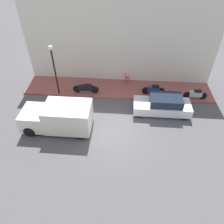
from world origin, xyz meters
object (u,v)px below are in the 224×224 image
Objects in this scene: parked_car at (163,105)px; motorcycle_blue at (154,89)px; motorcycle_black at (86,88)px; delivery_van at (58,117)px; streetlamp at (53,63)px; scooter_silver at (196,94)px; cafe_chair at (126,77)px.

parked_car reaches higher than motorcycle_blue.
motorcycle_black is (1.77, 5.95, -0.09)m from parked_car.
delivery_van is 4.35m from streetlamp.
cafe_chair reaches higher than scooter_silver.
motorcycle_black is (4.01, -1.12, -0.41)m from delivery_van.
cafe_chair is (1.87, 5.44, 0.12)m from scooter_silver.
motorcycle_black is 3.21m from streetlamp.
streetlamp is 4.42× the size of cafe_chair.
motorcycle_black is at bearing 89.36° from scooter_silver.
motorcycle_blue is at bearing -87.15° from motorcycle_black.
parked_car is 1.01× the size of streetlamp.
streetlamp reaches higher than scooter_silver.
motorcycle_blue is (4.28, -6.55, -0.41)m from delivery_van.
streetlamp is (3.75, 1.07, 1.92)m from delivery_van.
motorcycle_blue is (2.05, 0.52, -0.09)m from parked_car.
scooter_silver is 0.99× the size of motorcycle_blue.
parked_car is at bearing -165.67° from motorcycle_blue.
parked_car is 8.57m from streetlamp.
delivery_van is 2.51× the size of motorcycle_blue.
delivery_van is 2.18× the size of motorcycle_black.
parked_car is 4.49m from cafe_chair.
parked_car is at bearing 121.95° from scooter_silver.
motorcycle_black is 3.65m from cafe_chair.
parked_car is 7.42m from delivery_van.
scooter_silver is 0.44× the size of streetlamp.
motorcycle_blue is 7.98m from streetlamp.
motorcycle_black is at bearing 119.00° from cafe_chair.
motorcycle_black is 5.43m from motorcycle_blue.
delivery_van reaches higher than motorcycle_black.
cafe_chair is (5.78, -4.32, -0.31)m from delivery_van.
parked_car is at bearing -100.55° from streetlamp.
motorcycle_blue is (0.37, 3.21, 0.02)m from scooter_silver.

